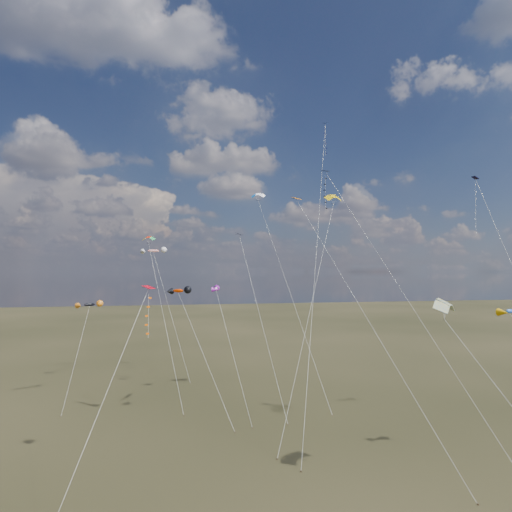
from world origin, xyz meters
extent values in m
plane|color=black|center=(0.00, 0.00, 0.00)|extent=(400.00, 400.00, 0.00)
cube|color=black|center=(9.15, 17.24, 30.21)|extent=(1.28, 1.27, 0.28)
cylinder|color=silver|center=(12.59, 4.58, 15.11)|extent=(6.90, 25.35, 30.23)
cube|color=#0B1B4D|center=(12.52, 25.71, 39.52)|extent=(0.91, 0.88, 0.29)
cylinder|color=silver|center=(6.06, 12.25, 19.76)|extent=(12.94, 26.94, 39.54)
cube|color=#332316|center=(-0.39, -1.21, 0.06)|extent=(0.10, 0.10, 0.12)
cube|color=black|center=(-0.78, 25.65, 22.39)|extent=(1.08, 1.12, 0.37)
cylinder|color=silver|center=(0.58, 18.01, 11.19)|extent=(2.74, 15.31, 22.40)
cube|color=#332316|center=(1.94, 10.36, 0.06)|extent=(0.10, 0.10, 0.12)
cube|color=#BF0413|center=(-13.14, 3.48, 15.61)|extent=(1.27, 1.28, 0.30)
cylinder|color=silver|center=(-16.15, -2.77, 7.80)|extent=(6.05, 12.52, 15.62)
cube|color=#0D0A45|center=(21.87, 4.82, 27.37)|extent=(0.59, 0.65, 0.31)
cube|color=#BF6108|center=(2.87, 10.01, 25.24)|extent=(1.27, 1.25, 0.35)
cylinder|color=silver|center=(6.67, 0.39, 12.62)|extent=(7.64, 19.28, 25.25)
cube|color=#332316|center=(10.48, -9.24, 0.06)|extent=(0.10, 0.10, 0.12)
cylinder|color=silver|center=(4.97, 11.11, 13.75)|extent=(13.34, 18.82, 27.51)
cube|color=#332316|center=(-1.69, 1.71, 0.06)|extent=(0.10, 0.10, 0.12)
cylinder|color=silver|center=(6.12, 23.88, 15.01)|extent=(3.75, 23.14, 30.03)
cube|color=#332316|center=(7.99, 12.32, 0.06)|extent=(0.10, 0.10, 0.12)
cylinder|color=silver|center=(-11.33, 24.74, 11.17)|extent=(4.44, 17.27, 22.35)
cube|color=#332316|center=(-9.12, 16.11, 0.06)|extent=(0.10, 0.10, 0.12)
ellipsoid|color=black|center=(-21.37, 28.17, 12.45)|extent=(3.30, 2.55, 1.01)
cylinder|color=silver|center=(-22.28, 23.54, 6.22)|extent=(1.85, 9.28, 12.46)
cube|color=#332316|center=(-23.19, 18.91, 0.06)|extent=(0.10, 0.10, 0.12)
ellipsoid|color=red|center=(-9.85, 16.18, 14.74)|extent=(2.96, 2.62, 1.04)
cylinder|color=silver|center=(-7.03, 12.77, 7.37)|extent=(5.69, 6.86, 14.75)
cube|color=#332316|center=(-4.20, 9.35, 0.06)|extent=(0.10, 0.10, 0.12)
ellipsoid|color=silver|center=(-5.04, 18.62, 14.88)|extent=(1.24, 2.43, 0.76)
cylinder|color=silver|center=(-3.59, 14.41, 7.44)|extent=(2.93, 8.46, 14.89)
cube|color=#332316|center=(-2.14, 10.19, 0.06)|extent=(0.10, 0.10, 0.12)
ellipsoid|color=red|center=(-12.82, 41.21, 20.59)|extent=(3.97, 1.52, 1.23)
cylinder|color=silver|center=(-9.98, 36.42, 10.29)|extent=(5.71, 9.61, 20.60)
cube|color=#332316|center=(-7.14, 31.63, 0.06)|extent=(0.10, 0.10, 0.12)
ellipsoid|color=blue|center=(19.56, -2.44, 13.34)|extent=(2.02, 1.22, 0.91)
camera|label=1|loc=(-12.68, -38.65, 16.97)|focal=32.00mm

